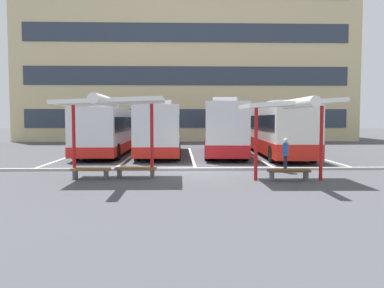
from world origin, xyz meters
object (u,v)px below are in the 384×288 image
at_px(coach_bus_3, 277,131).
at_px(waiting_passenger_0, 286,153).
at_px(coach_bus_0, 108,131).
at_px(coach_bus_2, 223,129).
at_px(bench_0, 91,171).
at_px(waiting_shelter_1, 291,106).
at_px(bench_1, 136,170).
at_px(coach_bus_1, 160,130).
at_px(bench_2, 289,172).
at_px(waiting_shelter_0, 111,103).

height_order(coach_bus_3, waiting_passenger_0, coach_bus_3).
xyz_separation_m(coach_bus_0, coach_bus_3, (11.29, -0.79, 0.03)).
bearing_deg(coach_bus_2, bench_0, -121.59).
bearing_deg(waiting_shelter_1, bench_1, 170.47).
bearing_deg(coach_bus_3, bench_1, -130.17).
relative_size(coach_bus_3, bench_1, 7.10).
bearing_deg(coach_bus_0, waiting_passenger_0, -43.33).
bearing_deg(coach_bus_0, waiting_shelter_1, -51.55).
distance_m(coach_bus_1, bench_0, 11.18).
distance_m(coach_bus_0, bench_2, 14.69).
bearing_deg(waiting_shelter_1, coach_bus_2, 96.73).
distance_m(coach_bus_2, bench_2, 11.49).
height_order(bench_2, waiting_passenger_0, waiting_passenger_0).
distance_m(bench_1, bench_2, 6.19).
relative_size(coach_bus_2, coach_bus_3, 0.91).
bearing_deg(coach_bus_2, coach_bus_1, 177.58).
height_order(coach_bus_1, bench_0, coach_bus_1).
bearing_deg(waiting_passenger_0, coach_bus_3, 78.91).
xyz_separation_m(coach_bus_3, waiting_passenger_0, (-1.63, -8.32, -0.75)).
bearing_deg(waiting_shelter_0, coach_bus_3, 48.05).
distance_m(coach_bus_0, waiting_passenger_0, 13.30).
relative_size(coach_bus_2, waiting_shelter_1, 2.50).
height_order(bench_0, waiting_passenger_0, waiting_passenger_0).
bearing_deg(coach_bus_0, waiting_shelter_0, -78.85).
xyz_separation_m(coach_bus_0, waiting_shelter_0, (2.16, -10.95, 1.45)).
xyz_separation_m(coach_bus_0, bench_1, (3.06, -10.54, -1.28)).
bearing_deg(coach_bus_1, coach_bus_2, -2.42).
xyz_separation_m(waiting_shelter_1, bench_2, (-0.00, 0.17, -2.61)).
height_order(waiting_shelter_1, waiting_passenger_0, waiting_shelter_1).
bearing_deg(coach_bus_3, waiting_passenger_0, -101.09).
relative_size(bench_2, waiting_passenger_0, 1.06).
relative_size(coach_bus_0, coach_bus_2, 0.95).
distance_m(coach_bus_1, waiting_shelter_0, 11.22).
bearing_deg(coach_bus_2, bench_1, -114.51).
relative_size(coach_bus_1, bench_2, 6.66).
distance_m(coach_bus_1, waiting_passenger_0, 11.09).
height_order(coach_bus_3, waiting_shelter_1, coach_bus_3).
bearing_deg(coach_bus_2, waiting_shelter_0, -117.54).
distance_m(bench_1, waiting_passenger_0, 6.78).
bearing_deg(coach_bus_1, bench_2, -63.88).
bearing_deg(coach_bus_3, coach_bus_2, 168.41).
bearing_deg(bench_2, coach_bus_2, 96.84).
distance_m(bench_0, bench_2, 7.95).
bearing_deg(bench_1, coach_bus_2, 65.49).
height_order(coach_bus_3, bench_1, coach_bus_3).
height_order(waiting_shelter_0, bench_0, waiting_shelter_0).
xyz_separation_m(coach_bus_1, bench_1, (-0.49, -10.64, -1.35)).
relative_size(coach_bus_0, waiting_shelter_1, 2.37).
xyz_separation_m(coach_bus_0, coach_bus_1, (3.55, 0.10, 0.07)).
xyz_separation_m(coach_bus_1, waiting_passenger_0, (6.11, -9.21, -0.79)).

